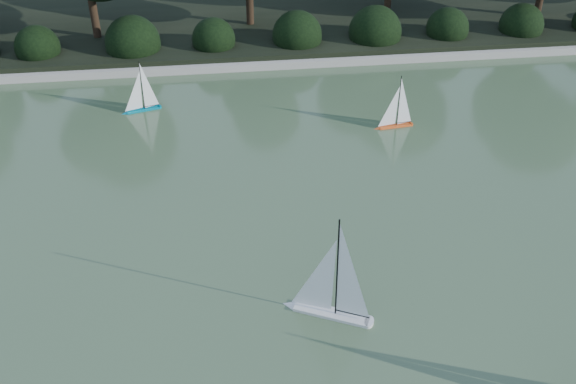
{
  "coord_description": "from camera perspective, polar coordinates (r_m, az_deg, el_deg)",
  "views": [
    {
      "loc": [
        -0.18,
        -5.63,
        6.15
      ],
      "look_at": [
        0.87,
        2.48,
        0.7
      ],
      "focal_mm": 40.0,
      "sensor_mm": 36.0,
      "label": 1
    }
  ],
  "objects": [
    {
      "name": "shrub_hedge",
      "position": [
        16.54,
        -6.5,
        13.33
      ],
      "size": [
        29.1,
        1.1,
        1.1
      ],
      "color": "black",
      "rests_on": "ground"
    },
    {
      "name": "sailboat_orange",
      "position": [
        13.23,
        9.31,
        6.43
      ],
      "size": [
        0.86,
        0.24,
        1.17
      ],
      "color": "#E4531D",
      "rests_on": "ground"
    },
    {
      "name": "far_bank",
      "position": [
        19.57,
        -6.77,
        15.62
      ],
      "size": [
        40.0,
        8.0,
        0.3
      ],
      "primitive_type": "cube",
      "color": "black",
      "rests_on": "ground"
    },
    {
      "name": "sailboat_teal",
      "position": [
        14.07,
        -13.08,
        7.72
      ],
      "size": [
        0.87,
        0.37,
        1.19
      ],
      "color": "#007388",
      "rests_on": "ground"
    },
    {
      "name": "pond_coping",
      "position": [
        15.84,
        -6.3,
        10.99
      ],
      "size": [
        40.0,
        0.35,
        0.18
      ],
      "primitive_type": "cube",
      "color": "gray",
      "rests_on": "ground"
    },
    {
      "name": "sailboat_white_a",
      "position": [
        8.61,
        3.33,
        -9.41
      ],
      "size": [
        1.21,
        0.72,
        1.74
      ],
      "color": "silver",
      "rests_on": "ground"
    },
    {
      "name": "ground",
      "position": [
        8.34,
        -3.88,
        -13.92
      ],
      "size": [
        80.0,
        80.0,
        0.0
      ],
      "primitive_type": "plane",
      "color": "#354D2E",
      "rests_on": "ground"
    }
  ]
}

